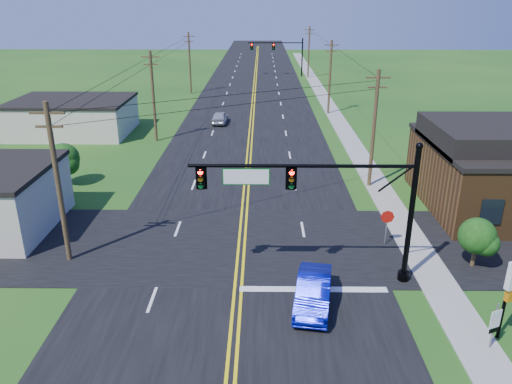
{
  "coord_description": "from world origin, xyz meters",
  "views": [
    {
      "loc": [
        1.33,
        -14.75,
        13.89
      ],
      "look_at": [
        1.06,
        10.0,
        4.16
      ],
      "focal_mm": 35.0,
      "sensor_mm": 36.0,
      "label": 1
    }
  ],
  "objects_px": {
    "route_sign": "(495,323)",
    "blue_car": "(313,292)",
    "stop_sign": "(387,220)",
    "signal_mast_far": "(279,51)",
    "signal_mast_main": "(322,196)"
  },
  "relations": [
    {
      "from": "signal_mast_far",
      "to": "blue_car",
      "type": "xyz_separation_m",
      "value": [
        -0.6,
        -74.36,
        -3.8
      ]
    },
    {
      "from": "route_sign",
      "to": "blue_car",
      "type": "bearing_deg",
      "value": 133.09
    },
    {
      "from": "signal_mast_main",
      "to": "blue_car",
      "type": "bearing_deg",
      "value": -101.99
    },
    {
      "from": "stop_sign",
      "to": "signal_mast_main",
      "type": "bearing_deg",
      "value": -134.48
    },
    {
      "from": "signal_mast_far",
      "to": "stop_sign",
      "type": "bearing_deg",
      "value": -86.37
    },
    {
      "from": "signal_mast_far",
      "to": "signal_mast_main",
      "type": "bearing_deg",
      "value": -90.08
    },
    {
      "from": "stop_sign",
      "to": "blue_car",
      "type": "bearing_deg",
      "value": -124.34
    },
    {
      "from": "route_sign",
      "to": "stop_sign",
      "type": "bearing_deg",
      "value": 79.98
    },
    {
      "from": "stop_sign",
      "to": "signal_mast_far",
      "type": "bearing_deg",
      "value": 97.0
    },
    {
      "from": "route_sign",
      "to": "stop_sign",
      "type": "height_order",
      "value": "route_sign"
    },
    {
      "from": "signal_mast_main",
      "to": "route_sign",
      "type": "relative_size",
      "value": 5.02
    },
    {
      "from": "signal_mast_main",
      "to": "stop_sign",
      "type": "distance_m",
      "value": 6.73
    },
    {
      "from": "route_sign",
      "to": "signal_mast_far",
      "type": "bearing_deg",
      "value": 71.48
    },
    {
      "from": "signal_mast_main",
      "to": "signal_mast_far",
      "type": "height_order",
      "value": "same"
    },
    {
      "from": "blue_car",
      "to": "stop_sign",
      "type": "distance_m",
      "value": 8.08
    }
  ]
}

